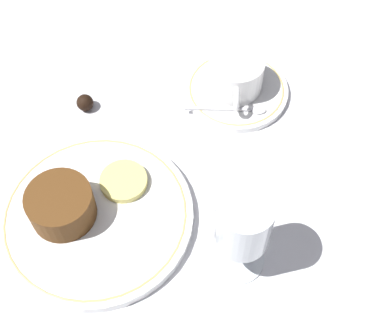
% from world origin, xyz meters
% --- Properties ---
extents(ground_plane, '(3.00, 3.00, 0.00)m').
position_xyz_m(ground_plane, '(0.00, 0.00, 0.00)').
color(ground_plane, white).
extents(dinner_plate, '(0.25, 0.25, 0.01)m').
position_xyz_m(dinner_plate, '(0.02, -0.02, 0.01)').
color(dinner_plate, white).
rests_on(dinner_plate, ground_plane).
extents(saucer, '(0.16, 0.16, 0.01)m').
position_xyz_m(saucer, '(-0.21, 0.17, 0.01)').
color(saucer, white).
rests_on(saucer, ground_plane).
extents(coffee_cup, '(0.11, 0.08, 0.05)m').
position_xyz_m(coffee_cup, '(-0.21, 0.16, 0.04)').
color(coffee_cup, white).
rests_on(coffee_cup, saucer).
extents(spoon, '(0.02, 0.12, 0.00)m').
position_xyz_m(spoon, '(-0.16, 0.16, 0.01)').
color(spoon, silver).
rests_on(spoon, saucer).
extents(wine_glass, '(0.07, 0.07, 0.14)m').
position_xyz_m(wine_glass, '(0.07, 0.16, 0.09)').
color(wine_glass, silver).
rests_on(wine_glass, ground_plane).
extents(dessert_cake, '(0.08, 0.08, 0.05)m').
position_xyz_m(dessert_cake, '(0.02, -0.06, 0.04)').
color(dessert_cake, '#563314').
rests_on(dessert_cake, dinner_plate).
extents(pineapple_slice, '(0.06, 0.06, 0.01)m').
position_xyz_m(pineapple_slice, '(-0.03, 0.01, 0.02)').
color(pineapple_slice, '#EFE075').
rests_on(pineapple_slice, dinner_plate).
extents(chocolate_truffle, '(0.03, 0.03, 0.03)m').
position_xyz_m(chocolate_truffle, '(-0.17, -0.06, 0.01)').
color(chocolate_truffle, black).
rests_on(chocolate_truffle, ground_plane).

